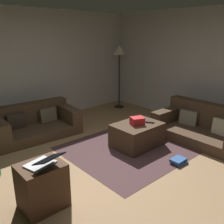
% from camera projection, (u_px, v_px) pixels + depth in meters
% --- Properties ---
extents(ground_plane, '(6.40, 6.40, 0.00)m').
position_uv_depth(ground_plane, '(111.00, 174.00, 3.75)').
color(ground_plane, '#93704C').
extents(rear_partition, '(6.40, 0.12, 2.60)m').
position_uv_depth(rear_partition, '(19.00, 68.00, 5.59)').
color(rear_partition, '#BCB7B2').
rests_on(rear_partition, ground_plane).
extents(corner_partition, '(0.12, 6.40, 2.60)m').
position_uv_depth(corner_partition, '(220.00, 69.00, 5.34)').
color(corner_partition, '#B5B0AB').
rests_on(corner_partition, ground_plane).
extents(couch_left, '(1.75, 1.04, 0.63)m').
position_uv_depth(couch_left, '(34.00, 123.00, 5.17)').
color(couch_left, '#473323').
rests_on(couch_left, ground_plane).
extents(couch_right, '(0.94, 1.83, 0.70)m').
position_uv_depth(couch_right, '(203.00, 127.00, 4.94)').
color(couch_right, '#473323').
rests_on(couch_right, ground_plane).
extents(ottoman, '(0.88, 0.65, 0.44)m').
position_uv_depth(ottoman, '(137.00, 135.00, 4.66)').
color(ottoman, '#473323').
rests_on(ottoman, ground_plane).
extents(gift_box, '(0.28, 0.26, 0.14)m').
position_uv_depth(gift_box, '(137.00, 121.00, 4.55)').
color(gift_box, red).
rests_on(gift_box, ottoman).
extents(tv_remote, '(0.13, 0.16, 0.02)m').
position_uv_depth(tv_remote, '(150.00, 122.00, 4.65)').
color(tv_remote, black).
rests_on(tv_remote, ottoman).
extents(side_table, '(0.52, 0.44, 0.57)m').
position_uv_depth(side_table, '(42.00, 186.00, 2.98)').
color(side_table, '#4C3323').
rests_on(side_table, ground_plane).
extents(laptop, '(0.40, 0.47, 0.18)m').
position_uv_depth(laptop, '(43.00, 162.00, 2.84)').
color(laptop, silver).
rests_on(laptop, side_table).
extents(book_stack, '(0.26, 0.23, 0.08)m').
position_uv_depth(book_stack, '(179.00, 161.00, 4.06)').
color(book_stack, '#2D5193').
rests_on(book_stack, ground_plane).
extents(corner_lamp, '(0.36, 0.36, 1.74)m').
position_uv_depth(corner_lamp, '(119.00, 55.00, 6.75)').
color(corner_lamp, black).
rests_on(corner_lamp, ground_plane).
extents(area_rug, '(2.60, 2.00, 0.01)m').
position_uv_depth(area_rug, '(137.00, 145.00, 4.73)').
color(area_rug, '#472E30').
rests_on(area_rug, ground_plane).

